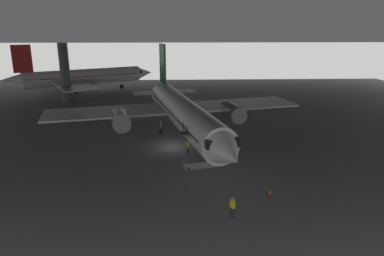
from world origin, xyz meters
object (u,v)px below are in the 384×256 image
object	(u,v)px
airplane_distant	(81,77)
traffic_cone_orange	(270,192)
crew_worker_near_nose	(233,206)
boarding_stairs	(201,159)
crew_worker_by_stairs	(188,146)
airplane_main	(182,112)

from	to	relation	value
airplane_distant	traffic_cone_orange	distance (m)	57.91
crew_worker_near_nose	boarding_stairs	bearing A→B (deg)	99.39
airplane_distant	crew_worker_by_stairs	bearing A→B (deg)	-61.36
airplane_main	airplane_distant	world-z (taller)	airplane_main
boarding_stairs	airplane_distant	bearing A→B (deg)	117.94
boarding_stairs	crew_worker_by_stairs	distance (m)	3.66
boarding_stairs	crew_worker_near_nose	xyz separation A→B (m)	(1.70, -10.28, 0.23)
airplane_main	crew_worker_near_nose	xyz separation A→B (m)	(3.42, -20.06, -2.45)
boarding_stairs	crew_worker_near_nose	distance (m)	10.42
crew_worker_near_nose	airplane_distant	world-z (taller)	airplane_distant
airplane_main	boarding_stairs	xyz separation A→B (m)	(1.72, -9.79, -2.68)
airplane_main	crew_worker_near_nose	world-z (taller)	airplane_main
airplane_main	crew_worker_by_stairs	xyz separation A→B (m)	(0.51, -6.33, -2.43)
airplane_main	crew_worker_by_stairs	distance (m)	6.80
crew_worker_near_nose	traffic_cone_orange	world-z (taller)	crew_worker_near_nose
boarding_stairs	crew_worker_by_stairs	xyz separation A→B (m)	(-1.20, 3.45, 0.25)
airplane_distant	traffic_cone_orange	xyz separation A→B (m)	(28.58, -50.27, -2.95)
crew_worker_near_nose	traffic_cone_orange	distance (m)	5.24
traffic_cone_orange	airplane_distant	bearing A→B (deg)	119.62
traffic_cone_orange	boarding_stairs	bearing A→B (deg)	129.22
airplane_main	crew_worker_by_stairs	world-z (taller)	airplane_main
crew_worker_by_stairs	traffic_cone_orange	distance (m)	12.16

